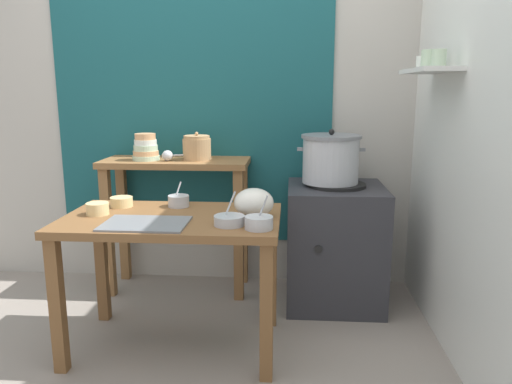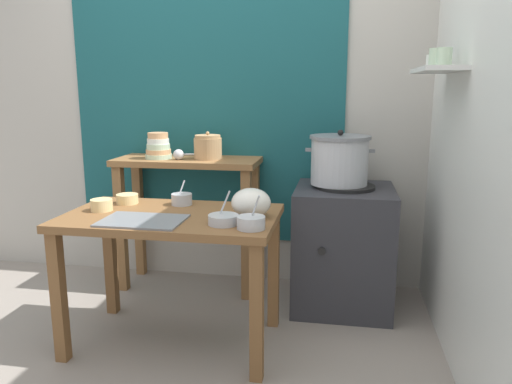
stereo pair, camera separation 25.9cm
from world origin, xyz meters
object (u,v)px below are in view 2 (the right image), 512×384
Objects in this scene: prep_bowl_0 at (127,198)px; prep_bowl_2 at (102,204)px; plastic_bag at (251,203)px; clay_pot at (208,147)px; ladle at (180,154)px; prep_bowl_4 at (223,219)px; prep_table at (172,234)px; prep_bowl_3 at (251,222)px; back_shelf_table at (188,191)px; stove_block at (343,247)px; prep_bowl_1 at (182,199)px; steamer_pot at (340,160)px; serving_tray at (143,221)px; bowl_stack_enamel at (158,147)px.

prep_bowl_0 is 0.19m from prep_bowl_2.
plastic_bag reaches higher than prep_bowl_2.
clay_pot is 0.67× the size of ladle.
prep_bowl_4 reaches higher than prep_bowl_0.
prep_table is 4.02× the size of ladle.
prep_bowl_3 is (0.78, -0.38, 0.00)m from prep_bowl_0.
back_shelf_table is 7.87× the size of prep_bowl_0.
clay_pot is at bearing 22.52° from ladle.
stove_block is 1.07m from prep_bowl_1.
steamer_pot is (0.85, 0.66, 0.32)m from prep_table.
prep_bowl_0 is at bearing 70.97° from prep_bowl_2.
serving_tray is 0.38m from prep_bowl_1.
prep_bowl_3 is at bearing -26.05° from prep_bowl_0.
back_shelf_table is 3.51× the size of ladle.
serving_tray is at bearing -101.32° from prep_bowl_1.
serving_tray is 0.40m from prep_bowl_4.
clay_pot reaches higher than prep_bowl_4.
prep_bowl_3 is at bearing -19.86° from prep_bowl_4.
prep_bowl_2 is (-0.81, -0.01, -0.04)m from plastic_bag.
prep_bowl_0 is at bearing 153.95° from prep_bowl_3.
stove_block is at bearing 20.74° from prep_bowl_0.
steamer_pot is 0.99m from prep_bowl_1.
clay_pot is at bearing 64.09° from prep_bowl_2.
plastic_bag is at bearing 0.63° from prep_bowl_2.
back_shelf_table is 4.79× the size of plastic_bag.
prep_table is 0.89m from bowl_stack_enamel.
steamer_pot reaches higher than prep_bowl_1.
prep_bowl_0 is at bearing -105.55° from ladle.
ladle is at bearing 74.45° from prep_bowl_0.
stove_block is 0.89m from plastic_bag.
plastic_bag is (0.58, -0.76, 0.11)m from back_shelf_table.
steamer_pot is at bearing 153.38° from stove_block.
plastic_bag is (-0.43, -0.65, -0.14)m from steamer_pot.
ladle is (-0.02, -0.07, 0.26)m from back_shelf_table.
stove_block is at bearing 62.96° from prep_bowl_3.
bowl_stack_enamel is (-1.19, 0.07, 0.05)m from steamer_pot.
back_shelf_table is 2.30× the size of steamer_pot.
prep_table is 0.79m from ladle.
prep_bowl_4 is (-0.53, -0.81, -0.18)m from steamer_pot.
prep_table is 9.62× the size of prep_bowl_2.
serving_tray is at bearing -29.57° from prep_bowl_2.
bowl_stack_enamel is 0.88× the size of plastic_bag.
bowl_stack_enamel is at bearing 130.63° from prep_bowl_3.
prep_bowl_3 reaches higher than prep_bowl_2.
back_shelf_table is 0.35m from bowl_stack_enamel.
back_shelf_table reaches higher than prep_bowl_0.
prep_bowl_2 is at bearing -151.45° from prep_bowl_1.
clay_pot is at bearing 171.79° from stove_block.
back_shelf_table is 8.40× the size of prep_bowl_2.
bowl_stack_enamel reaches higher than prep_bowl_2.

